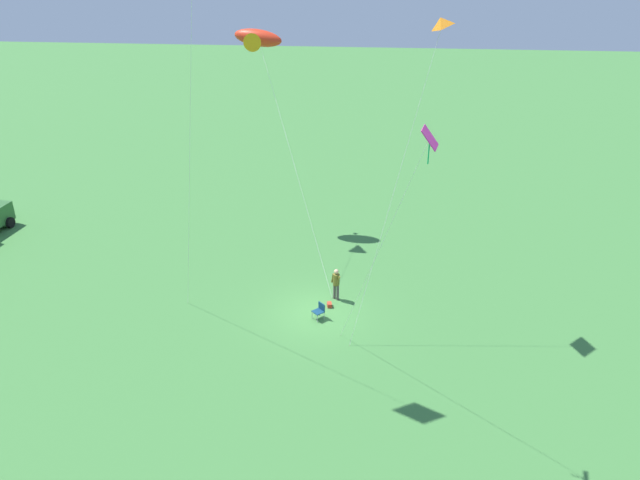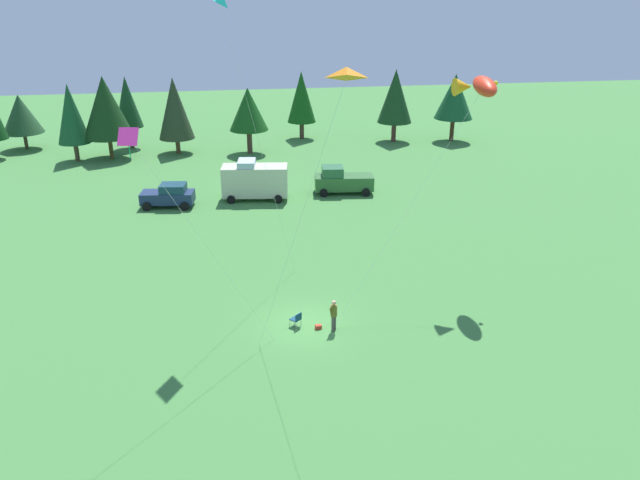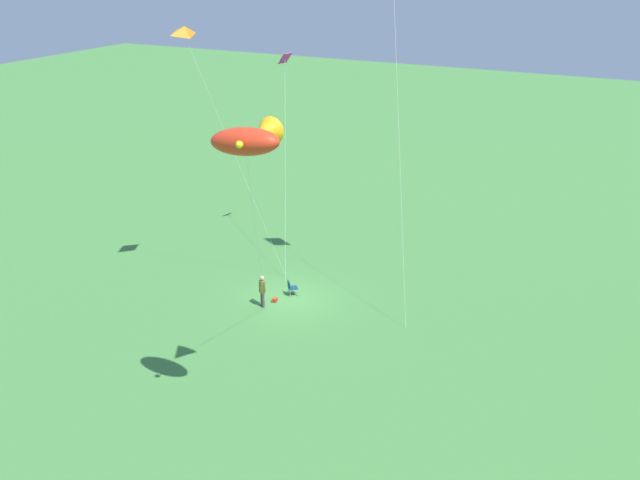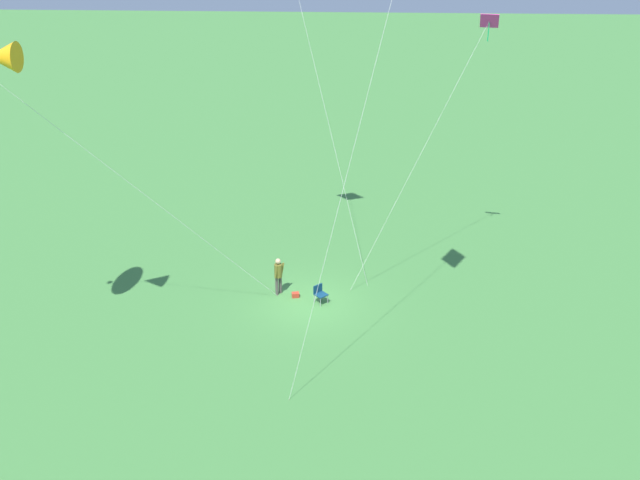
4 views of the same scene
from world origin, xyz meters
name	(u,v)px [view 4 (image 4 of 4)]	position (x,y,z in m)	size (l,w,h in m)	color
ground_plane	(310,304)	(0.00, 0.00, 0.00)	(160.00, 160.00, 0.00)	#407D3A
person_kite_flyer	(278,273)	(1.43, -0.88, 1.02)	(0.52, 0.54, 1.74)	#4E4644
folding_chair	(320,292)	(-0.43, -0.21, 0.49)	(0.68, 0.68, 0.82)	navy
backpack_on_grass	(295,295)	(0.66, -0.60, 0.11)	(0.32, 0.22, 0.22)	#BA3622
kite_diamond_rainbow	(483,35)	(-7.08, -4.14, 10.84)	(6.00, 3.27, 11.69)	#E03099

